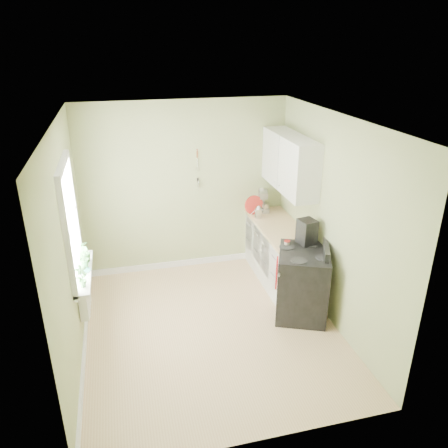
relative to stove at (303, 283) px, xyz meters
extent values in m
cube|color=tan|center=(-1.28, -0.05, -0.49)|extent=(3.20, 3.60, 0.02)
cube|color=white|center=(-1.28, -0.05, 2.23)|extent=(3.20, 3.60, 0.02)
cube|color=#A8B279|center=(-1.28, 1.76, 0.87)|extent=(3.20, 0.02, 2.70)
cube|color=#A8B279|center=(-2.89, -0.05, 0.87)|extent=(0.02, 3.60, 2.70)
cube|color=#A8B279|center=(0.33, -0.05, 0.87)|extent=(0.02, 3.60, 2.70)
cube|color=white|center=(0.02, 0.95, -0.04)|extent=(0.60, 1.60, 0.87)
cube|color=beige|center=(0.01, 0.95, 0.41)|extent=(0.64, 1.60, 0.04)
cube|color=white|center=(0.15, 1.05, 1.37)|extent=(0.35, 1.40, 0.80)
cube|color=white|center=(-2.87, 0.25, 1.07)|extent=(0.02, 1.00, 1.30)
cube|color=white|center=(-2.85, 0.25, 1.76)|extent=(0.06, 1.14, 0.07)
cube|color=white|center=(-2.85, 0.25, 0.39)|extent=(0.06, 1.14, 0.07)
cube|color=white|center=(-2.85, 0.25, 1.07)|extent=(0.04, 1.00, 0.04)
cube|color=white|center=(-2.79, 0.25, 0.40)|extent=(0.18, 1.14, 0.04)
cube|color=white|center=(-2.82, 0.20, 0.07)|extent=(0.12, 0.50, 0.35)
cylinder|color=beige|center=(-1.08, 1.73, 1.40)|extent=(0.02, 0.02, 0.10)
cylinder|color=silver|center=(-1.08, 1.73, 1.28)|extent=(0.01, 0.01, 0.16)
cylinder|color=silver|center=(-1.08, 1.73, 0.94)|extent=(0.01, 0.14, 0.14)
cube|color=black|center=(0.00, 0.00, -0.02)|extent=(0.90, 0.96, 0.90)
cube|color=black|center=(0.00, 0.00, 0.44)|extent=(0.90, 0.96, 0.03)
cube|color=black|center=(0.29, 0.00, 0.51)|extent=(0.36, 0.73, 0.14)
cylinder|color=#B2B2B7|center=(-0.34, 0.00, 0.33)|extent=(0.27, 0.58, 0.02)
cube|color=red|center=(-0.34, 0.10, 0.15)|extent=(0.11, 0.21, 0.38)
cube|color=#B2B2B7|center=(-0.03, 1.60, 0.47)|extent=(0.25, 0.31, 0.07)
cube|color=#B2B2B7|center=(-0.03, 1.72, 0.60)|extent=(0.12, 0.10, 0.20)
cube|color=#B2B2B7|center=(-0.03, 1.62, 0.71)|extent=(0.20, 0.29, 0.09)
sphere|color=#B2B2B7|center=(-0.03, 1.72, 0.74)|extent=(0.11, 0.11, 0.11)
cylinder|color=silver|center=(-0.03, 1.55, 0.52)|extent=(0.15, 0.15, 0.13)
cylinder|color=silver|center=(-0.20, 1.34, 0.51)|extent=(0.11, 0.11, 0.16)
cone|color=silver|center=(-0.20, 1.34, 0.61)|extent=(0.11, 0.11, 0.04)
cylinder|color=silver|center=(-0.29, 1.34, 0.54)|extent=(0.11, 0.03, 0.08)
cube|color=black|center=(0.12, 0.25, 0.62)|extent=(0.25, 0.27, 0.37)
cylinder|color=black|center=(0.09, 0.25, 0.51)|extent=(0.12, 0.12, 0.13)
cylinder|color=#A5221C|center=(-0.23, 1.50, 0.59)|extent=(0.32, 0.09, 0.31)
cylinder|color=#AB9F8C|center=(-0.15, 0.27, 0.47)|extent=(0.08, 0.08, 0.08)
cylinder|color=#A5221C|center=(-0.15, 0.27, 0.52)|extent=(0.08, 0.08, 0.01)
imported|color=#42813F|center=(-2.78, -0.13, 0.56)|extent=(0.17, 0.15, 0.28)
imported|color=#42813F|center=(-2.78, 0.35, 0.56)|extent=(0.17, 0.18, 0.27)
imported|color=#42813F|center=(-2.78, 0.49, 0.56)|extent=(0.22, 0.22, 0.28)
camera|label=1|loc=(-2.25, -4.67, 3.04)|focal=35.00mm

